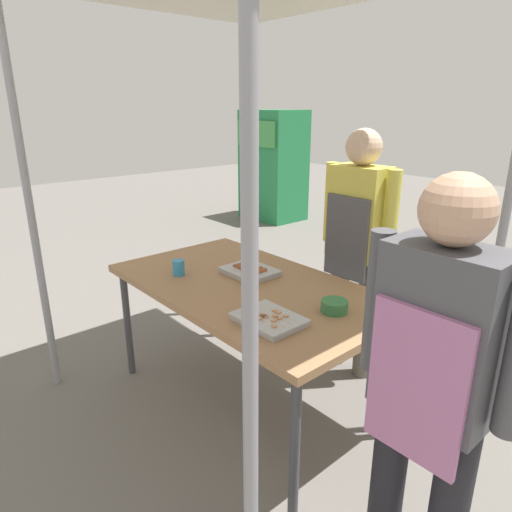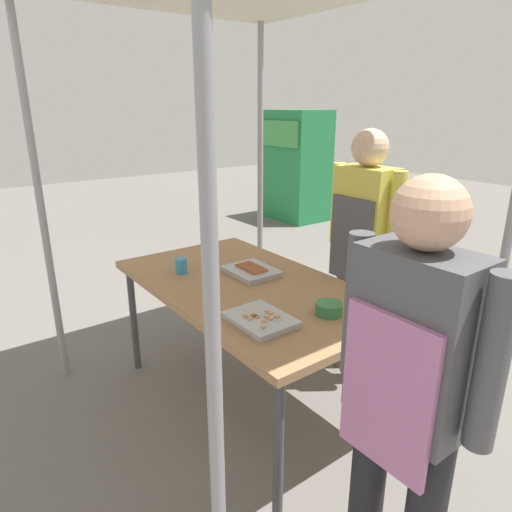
% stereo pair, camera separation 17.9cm
% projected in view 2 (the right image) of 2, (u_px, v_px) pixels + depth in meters
% --- Properties ---
extents(ground_plane, '(18.00, 18.00, 0.00)m').
position_uv_depth(ground_plane, '(249.00, 400.00, 2.71)').
color(ground_plane, '#66605B').
extents(stall_table, '(1.60, 0.90, 0.75)m').
position_uv_depth(stall_table, '(249.00, 293.00, 2.49)').
color(stall_table, '#9E724C').
rests_on(stall_table, ground).
extents(tray_grilled_sausages, '(0.30, 0.24, 0.05)m').
position_uv_depth(tray_grilled_sausages, '(251.00, 271.00, 2.61)').
color(tray_grilled_sausages, '#ADADB2').
rests_on(tray_grilled_sausages, stall_table).
extents(tray_meat_skewers, '(0.30, 0.23, 0.04)m').
position_uv_depth(tray_meat_skewers, '(260.00, 320.00, 2.02)').
color(tray_meat_skewers, '#ADADB2').
rests_on(tray_meat_skewers, stall_table).
extents(condiment_bowl, '(0.13, 0.13, 0.06)m').
position_uv_depth(condiment_bowl, '(329.00, 309.00, 2.10)').
color(condiment_bowl, '#33723F').
rests_on(condiment_bowl, stall_table).
extents(drink_cup_near_edge, '(0.07, 0.07, 0.09)m').
position_uv_depth(drink_cup_near_edge, '(181.00, 266.00, 2.62)').
color(drink_cup_near_edge, '#338CBF').
rests_on(drink_cup_near_edge, stall_table).
extents(vendor_woman, '(0.52, 0.23, 1.56)m').
position_uv_depth(vendor_woman, '(363.00, 238.00, 2.71)').
color(vendor_woman, '#595147').
rests_on(vendor_woman, ground).
extents(customer_nearby, '(0.52, 0.22, 1.51)m').
position_uv_depth(customer_nearby, '(408.00, 384.00, 1.35)').
color(customer_nearby, black).
rests_on(customer_nearby, ground).
extents(neighbor_stall_left, '(0.89, 0.69, 1.61)m').
position_uv_depth(neighbor_stall_left, '(297.00, 166.00, 6.81)').
color(neighbor_stall_left, '#237F47').
rests_on(neighbor_stall_left, ground).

